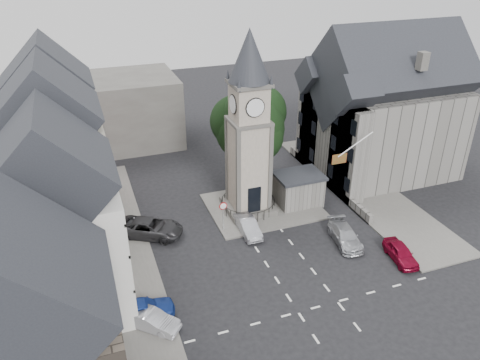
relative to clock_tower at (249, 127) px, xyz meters
name	(u,v)px	position (x,y,z in m)	size (l,w,h in m)	color
ground	(284,260)	(0.00, -7.99, -8.12)	(120.00, 120.00, 0.00)	black
pavement_west	(112,249)	(-12.50, -1.99, -8.05)	(6.00, 30.00, 0.14)	#595651
pavement_east	(360,188)	(12.00, 0.01, -8.05)	(6.00, 26.00, 0.14)	#595651
central_island	(263,206)	(1.50, 0.01, -8.04)	(10.00, 8.00, 0.16)	#595651
road_markings	(318,307)	(0.00, -13.49, -8.12)	(20.00, 8.00, 0.01)	silver
clock_tower	(249,127)	(0.00, 0.00, 0.00)	(4.86, 4.86, 16.25)	#4C4944
stone_shelter	(298,189)	(4.80, -0.49, -6.57)	(4.30, 3.30, 3.08)	#64615C
town_tree	(250,118)	(2.00, 5.01, -1.15)	(7.20, 7.20, 10.80)	black
warning_sign_post	(223,211)	(-3.20, -2.56, -6.09)	(0.70, 0.19, 2.85)	black
terrace_pink	(56,134)	(-15.50, 8.01, -1.54)	(8.10, 7.60, 12.80)	#DB9A96
terrace_cream	(57,172)	(-15.50, 0.01, -1.54)	(8.10, 7.60, 12.80)	beige
terrace_tudor	(60,232)	(-15.50, -7.99, -1.93)	(8.10, 7.60, 12.00)	silver
building_sw_stone	(33,358)	(-17.00, -16.99, -2.77)	(8.60, 7.60, 10.40)	#4F453B
backdrop_west	(91,114)	(-12.00, 20.01, -4.12)	(20.00, 10.00, 8.00)	#4C4944
east_building	(382,115)	(15.59, 3.01, -1.86)	(14.40, 11.40, 12.60)	#64615C
east_boundary_wall	(326,180)	(9.20, 2.01, -7.67)	(0.40, 16.00, 0.90)	#64615C
flagpole	(355,144)	(8.00, -3.99, -1.12)	(3.68, 0.10, 2.74)	white
car_west_blue	(141,310)	(-11.50, -10.48, -7.36)	(1.80, 4.47, 1.52)	navy
car_west_silver	(151,320)	(-11.01, -11.51, -7.49)	(1.33, 3.81, 1.25)	#AFB0B7
car_west_grey	(150,228)	(-9.21, -1.08, -7.35)	(2.55, 5.53, 1.54)	#2B2B2D
car_island_silver	(248,226)	(-1.34, -3.49, -7.48)	(1.36, 3.91, 1.29)	#9A9CA3
car_island_east	(345,236)	(5.66, -7.49, -7.47)	(1.83, 4.51, 1.31)	#A3A5AB
car_east_red	(401,253)	(8.50, -10.99, -7.48)	(1.51, 3.76, 1.28)	maroon
pedestrian	(335,182)	(9.45, 0.70, -7.28)	(0.61, 0.40, 1.68)	#A39E86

